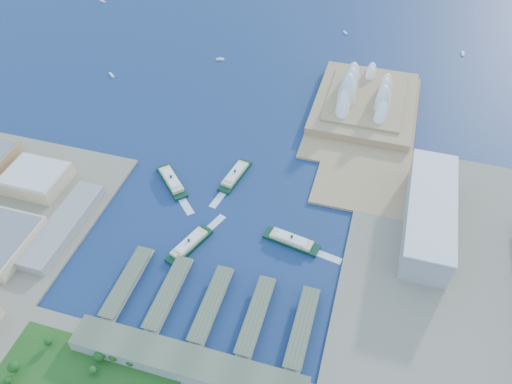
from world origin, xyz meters
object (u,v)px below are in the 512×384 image
(toaster_building, at_px, (429,214))
(ferry_b, at_px, (235,174))
(ferry_c, at_px, (189,243))
(ferry_a, at_px, (171,179))
(opera_house, at_px, (368,87))
(ferry_d, at_px, (292,239))

(toaster_building, distance_m, ferry_b, 216.10)
(toaster_building, height_order, ferry_c, toaster_building)
(ferry_a, bearing_deg, toaster_building, -42.37)
(ferry_a, bearing_deg, ferry_c, -101.16)
(opera_house, distance_m, ferry_b, 222.85)
(ferry_a, height_order, ferry_c, ferry_a)
(opera_house, distance_m, ferry_a, 287.20)
(ferry_a, height_order, ferry_d, ferry_a)
(ferry_b, bearing_deg, toaster_building, 5.45)
(ferry_c, relative_size, ferry_d, 0.99)
(ferry_c, distance_m, ferry_d, 103.49)
(toaster_building, relative_size, ferry_d, 2.65)
(ferry_a, xyz_separation_m, ferry_c, (54.40, -81.51, -0.24))
(ferry_a, bearing_deg, ferry_d, -62.26)
(opera_house, height_order, ferry_d, opera_house)
(toaster_building, bearing_deg, ferry_d, -155.13)
(toaster_building, distance_m, ferry_a, 282.23)
(ferry_b, bearing_deg, opera_house, 65.70)
(toaster_building, relative_size, ferry_c, 2.69)
(ferry_b, bearing_deg, ferry_a, -145.95)
(ferry_a, relative_size, ferry_b, 1.03)
(toaster_building, bearing_deg, ferry_c, -157.55)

